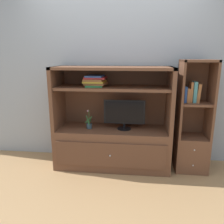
% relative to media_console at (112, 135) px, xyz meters
% --- Properties ---
extents(ground_plane, '(8.00, 8.00, 0.00)m').
position_rel_media_console_xyz_m(ground_plane, '(0.00, -0.41, -0.45)').
color(ground_plane, tan).
extents(painted_rear_wall, '(6.00, 0.10, 2.80)m').
position_rel_media_console_xyz_m(painted_rear_wall, '(0.00, 0.34, 0.95)').
color(painted_rear_wall, '#9EA8B2').
rests_on(painted_rear_wall, ground_plane).
extents(media_console, '(1.59, 0.58, 1.41)m').
position_rel_media_console_xyz_m(media_console, '(0.00, 0.00, 0.00)').
color(media_console, brown).
rests_on(media_console, ground_plane).
extents(tv_monitor, '(0.56, 0.19, 0.41)m').
position_rel_media_console_xyz_m(tv_monitor, '(0.17, -0.02, 0.33)').
color(tv_monitor, black).
rests_on(tv_monitor, media_console).
extents(potted_plant, '(0.09, 0.12, 0.27)m').
position_rel_media_console_xyz_m(potted_plant, '(-0.32, -0.05, 0.15)').
color(potted_plant, '#384C56').
rests_on(potted_plant, media_console).
extents(magazine_stack, '(0.30, 0.34, 0.15)m').
position_rel_media_console_xyz_m(magazine_stack, '(-0.23, -0.00, 0.77)').
color(magazine_stack, '#338C4C').
rests_on(magazine_stack, media_console).
extents(bookshelf_tall, '(0.43, 0.39, 1.50)m').
position_rel_media_console_xyz_m(bookshelf_tall, '(1.09, 0.00, 0.06)').
color(bookshelf_tall, brown).
rests_on(bookshelf_tall, ground_plane).
extents(upright_book_row, '(0.21, 0.17, 0.27)m').
position_rel_media_console_xyz_m(upright_book_row, '(1.04, -0.01, 0.62)').
color(upright_book_row, '#2D519E').
rests_on(upright_book_row, bookshelf_tall).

